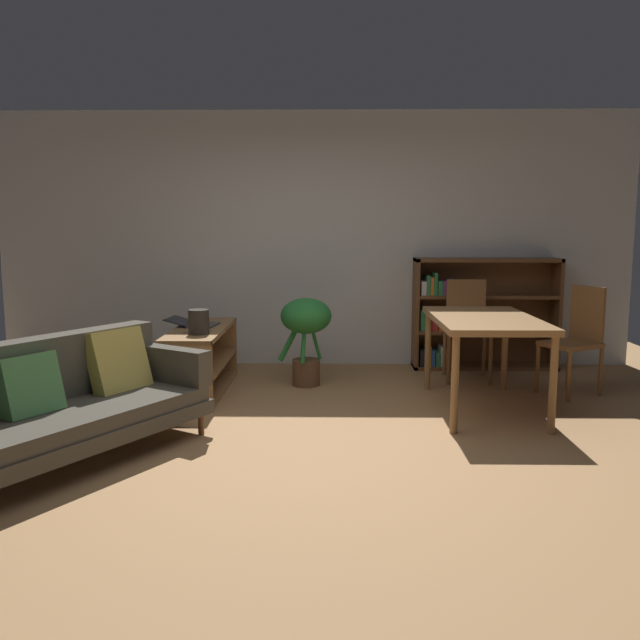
{
  "coord_description": "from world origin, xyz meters",
  "views": [
    {
      "loc": [
        0.18,
        -4.36,
        1.48
      ],
      "look_at": [
        0.1,
        0.18,
        0.84
      ],
      "focal_mm": 36.58,
      "sensor_mm": 36.0,
      "label": 1
    }
  ],
  "objects_px": {
    "desk_speaker": "(199,322)",
    "dining_chair_near": "(577,336)",
    "dining_table": "(484,326)",
    "bookshelf": "(474,315)",
    "open_laptop": "(195,324)",
    "dining_chair_far": "(467,323)",
    "potted_floor_plant": "(306,326)",
    "media_console": "(201,360)",
    "fabric_couch": "(62,401)"
  },
  "relations": [
    {
      "from": "dining_chair_near",
      "to": "dining_chair_far",
      "type": "height_order",
      "value": "dining_chair_far"
    },
    {
      "from": "open_laptop",
      "to": "dining_table",
      "type": "height_order",
      "value": "dining_table"
    },
    {
      "from": "desk_speaker",
      "to": "potted_floor_plant",
      "type": "relative_size",
      "value": 0.25
    },
    {
      "from": "open_laptop",
      "to": "bookshelf",
      "type": "distance_m",
      "value": 2.94
    },
    {
      "from": "media_console",
      "to": "dining_chair_near",
      "type": "xyz_separation_m",
      "value": [
        3.38,
        -0.04,
        0.24
      ]
    },
    {
      "from": "open_laptop",
      "to": "dining_chair_near",
      "type": "relative_size",
      "value": 0.5
    },
    {
      "from": "fabric_couch",
      "to": "dining_chair_far",
      "type": "height_order",
      "value": "dining_chair_far"
    },
    {
      "from": "dining_chair_near",
      "to": "open_laptop",
      "type": "bearing_deg",
      "value": 177.24
    },
    {
      "from": "desk_speaker",
      "to": "potted_floor_plant",
      "type": "height_order",
      "value": "potted_floor_plant"
    },
    {
      "from": "bookshelf",
      "to": "potted_floor_plant",
      "type": "bearing_deg",
      "value": -154.35
    },
    {
      "from": "media_console",
      "to": "dining_chair_near",
      "type": "relative_size",
      "value": 1.44
    },
    {
      "from": "fabric_couch",
      "to": "dining_chair_near",
      "type": "distance_m",
      "value": 4.29
    },
    {
      "from": "desk_speaker",
      "to": "dining_chair_near",
      "type": "relative_size",
      "value": 0.22
    },
    {
      "from": "potted_floor_plant",
      "to": "bookshelf",
      "type": "height_order",
      "value": "bookshelf"
    },
    {
      "from": "dining_chair_near",
      "to": "potted_floor_plant",
      "type": "bearing_deg",
      "value": 173.68
    },
    {
      "from": "desk_speaker",
      "to": "bookshelf",
      "type": "relative_size",
      "value": 0.14
    },
    {
      "from": "bookshelf",
      "to": "media_console",
      "type": "bearing_deg",
      "value": -158.39
    },
    {
      "from": "open_laptop",
      "to": "dining_chair_far",
      "type": "xyz_separation_m",
      "value": [
        2.59,
        0.42,
        -0.06
      ]
    },
    {
      "from": "open_laptop",
      "to": "dining_chair_far",
      "type": "bearing_deg",
      "value": 9.2
    },
    {
      "from": "desk_speaker",
      "to": "bookshelf",
      "type": "distance_m",
      "value": 3.0
    },
    {
      "from": "media_console",
      "to": "fabric_couch",
      "type": "bearing_deg",
      "value": -106.69
    },
    {
      "from": "open_laptop",
      "to": "potted_floor_plant",
      "type": "relative_size",
      "value": 0.58
    },
    {
      "from": "fabric_couch",
      "to": "bookshelf",
      "type": "relative_size",
      "value": 1.32
    },
    {
      "from": "open_laptop",
      "to": "dining_chair_near",
      "type": "height_order",
      "value": "dining_chair_near"
    },
    {
      "from": "media_console",
      "to": "bookshelf",
      "type": "relative_size",
      "value": 0.92
    },
    {
      "from": "dining_chair_far",
      "to": "dining_chair_near",
      "type": "bearing_deg",
      "value": -34.31
    },
    {
      "from": "media_console",
      "to": "potted_floor_plant",
      "type": "bearing_deg",
      "value": 13.52
    },
    {
      "from": "open_laptop",
      "to": "dining_chair_near",
      "type": "xyz_separation_m",
      "value": [
        3.45,
        -0.17,
        -0.08
      ]
    },
    {
      "from": "fabric_couch",
      "to": "desk_speaker",
      "type": "distance_m",
      "value": 1.58
    },
    {
      "from": "potted_floor_plant",
      "to": "dining_chair_near",
      "type": "relative_size",
      "value": 0.86
    },
    {
      "from": "fabric_couch",
      "to": "media_console",
      "type": "bearing_deg",
      "value": 73.31
    },
    {
      "from": "desk_speaker",
      "to": "dining_chair_far",
      "type": "distance_m",
      "value": 2.62
    },
    {
      "from": "desk_speaker",
      "to": "dining_chair_near",
      "type": "distance_m",
      "value": 3.34
    },
    {
      "from": "media_console",
      "to": "open_laptop",
      "type": "bearing_deg",
      "value": 120.71
    },
    {
      "from": "dining_table",
      "to": "bookshelf",
      "type": "xyz_separation_m",
      "value": [
        0.28,
        1.63,
        -0.12
      ]
    },
    {
      "from": "potted_floor_plant",
      "to": "dining_chair_near",
      "type": "xyz_separation_m",
      "value": [
        2.43,
        -0.27,
        -0.04
      ]
    },
    {
      "from": "media_console",
      "to": "dining_chair_far",
      "type": "xyz_separation_m",
      "value": [
        2.52,
        0.55,
        0.26
      ]
    },
    {
      "from": "potted_floor_plant",
      "to": "dining_chair_far",
      "type": "bearing_deg",
      "value": 11.42
    },
    {
      "from": "dining_chair_near",
      "to": "bookshelf",
      "type": "height_order",
      "value": "bookshelf"
    },
    {
      "from": "potted_floor_plant",
      "to": "dining_chair_near",
      "type": "bearing_deg",
      "value": -6.32
    },
    {
      "from": "dining_table",
      "to": "dining_chair_far",
      "type": "relative_size",
      "value": 1.45
    },
    {
      "from": "media_console",
      "to": "open_laptop",
      "type": "height_order",
      "value": "open_laptop"
    },
    {
      "from": "fabric_couch",
      "to": "dining_table",
      "type": "distance_m",
      "value": 3.22
    },
    {
      "from": "desk_speaker",
      "to": "dining_table",
      "type": "bearing_deg",
      "value": -5.11
    },
    {
      "from": "desk_speaker",
      "to": "dining_table",
      "type": "relative_size",
      "value": 0.15
    },
    {
      "from": "dining_table",
      "to": "dining_chair_far",
      "type": "xyz_separation_m",
      "value": [
        0.09,
        1.11,
        -0.14
      ]
    },
    {
      "from": "open_laptop",
      "to": "desk_speaker",
      "type": "distance_m",
      "value": 0.5
    },
    {
      "from": "dining_table",
      "to": "bookshelf",
      "type": "distance_m",
      "value": 1.66
    },
    {
      "from": "open_laptop",
      "to": "bookshelf",
      "type": "height_order",
      "value": "bookshelf"
    },
    {
      "from": "dining_chair_near",
      "to": "bookshelf",
      "type": "bearing_deg",
      "value": 121.23
    }
  ]
}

